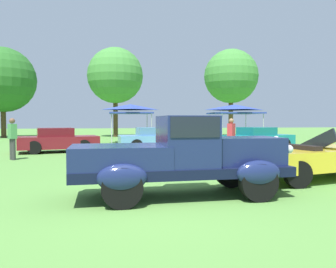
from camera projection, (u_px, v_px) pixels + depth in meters
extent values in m
plane|color=#568C3D|center=(164.00, 200.00, 6.74)|extent=(120.00, 120.00, 0.00)
cube|color=black|center=(180.00, 170.00, 7.03)|extent=(4.51, 1.55, 0.20)
cube|color=navy|center=(240.00, 151.00, 7.28)|extent=(1.68, 1.13, 0.60)
ellipsoid|color=silver|center=(276.00, 151.00, 7.45)|extent=(0.17, 0.52, 0.68)
cube|color=navy|center=(186.00, 141.00, 7.03)|extent=(1.10, 1.40, 1.04)
cube|color=black|center=(186.00, 126.00, 7.02)|extent=(1.01, 1.43, 0.40)
cube|color=navy|center=(120.00, 157.00, 6.77)|extent=(1.98, 1.45, 0.48)
ellipsoid|color=navy|center=(231.00, 164.00, 8.02)|extent=(0.93, 0.38, 0.52)
ellipsoid|color=navy|center=(259.00, 173.00, 6.61)|extent=(0.93, 0.38, 0.52)
ellipsoid|color=navy|center=(118.00, 167.00, 7.48)|extent=(0.93, 0.38, 0.52)
ellipsoid|color=navy|center=(122.00, 178.00, 6.07)|extent=(0.93, 0.38, 0.52)
sphere|color=silver|center=(268.00, 146.00, 7.89)|extent=(0.18, 0.18, 0.18)
sphere|color=silver|center=(289.00, 149.00, 7.03)|extent=(0.18, 0.18, 0.18)
cylinder|color=black|center=(231.00, 171.00, 8.03)|extent=(0.76, 0.24, 0.76)
cylinder|color=black|center=(258.00, 182.00, 6.61)|extent=(0.76, 0.24, 0.76)
cylinder|color=black|center=(118.00, 175.00, 7.49)|extent=(0.76, 0.24, 0.76)
cylinder|color=black|center=(122.00, 188.00, 6.08)|extent=(0.76, 0.24, 0.76)
cube|color=yellow|center=(311.00, 158.00, 9.10)|extent=(4.30, 2.60, 0.52)
cube|color=black|center=(318.00, 143.00, 9.18)|extent=(0.35, 1.23, 0.82)
cube|color=black|center=(300.00, 150.00, 8.94)|extent=(0.55, 1.24, 0.28)
cylinder|color=black|center=(322.00, 162.00, 10.33)|extent=(0.66, 0.20, 0.66)
cylinder|color=black|center=(256.00, 166.00, 9.32)|extent=(0.66, 0.20, 0.66)
cylinder|color=black|center=(298.00, 174.00, 7.91)|extent=(0.66, 0.20, 0.66)
cube|color=maroon|center=(59.00, 142.00, 16.83)|extent=(4.12, 2.49, 0.60)
cube|color=maroon|center=(55.00, 132.00, 16.75)|extent=(1.97, 1.78, 0.44)
cylinder|color=black|center=(84.00, 146.00, 16.58)|extent=(0.64, 0.22, 0.64)
cylinder|color=black|center=(34.00, 148.00, 15.68)|extent=(0.64, 0.22, 0.64)
cube|color=#669EDB|center=(157.00, 141.00, 18.04)|extent=(4.13, 1.95, 0.60)
cube|color=#517EAF|center=(154.00, 131.00, 17.98)|extent=(1.86, 1.56, 0.44)
cylinder|color=black|center=(182.00, 145.00, 17.59)|extent=(0.64, 0.22, 0.64)
cylinder|color=black|center=(137.00, 145.00, 17.00)|extent=(0.64, 0.22, 0.64)
cube|color=teal|center=(259.00, 140.00, 18.41)|extent=(4.13, 2.69, 0.60)
cube|color=#146A6E|center=(256.00, 131.00, 18.32)|extent=(2.02, 1.86, 0.44)
cylinder|color=black|center=(284.00, 144.00, 18.24)|extent=(0.64, 0.22, 0.64)
cylinder|color=black|center=(252.00, 145.00, 17.21)|extent=(0.64, 0.22, 0.64)
cylinder|color=#383838|center=(12.00, 149.00, 13.60)|extent=(0.16, 0.16, 0.86)
cylinder|color=#383838|center=(14.00, 149.00, 13.45)|extent=(0.16, 0.16, 0.86)
cube|color=#4C9351|center=(12.00, 131.00, 13.49)|extent=(0.42, 0.47, 0.60)
sphere|color=brown|center=(12.00, 121.00, 13.48)|extent=(0.22, 0.22, 0.22)
cylinder|color=#383838|center=(211.00, 156.00, 10.93)|extent=(0.16, 0.16, 0.86)
cylinder|color=#383838|center=(210.00, 157.00, 10.74)|extent=(0.16, 0.16, 0.86)
cube|color=#336BB2|center=(211.00, 134.00, 10.81)|extent=(0.40, 0.47, 0.60)
sphere|color=brown|center=(211.00, 121.00, 10.79)|extent=(0.22, 0.22, 0.22)
cylinder|color=#9E998E|center=(232.00, 146.00, 15.17)|extent=(0.16, 0.16, 0.86)
cylinder|color=#9E998E|center=(230.00, 146.00, 15.00)|extent=(0.16, 0.16, 0.86)
cube|color=#D1333D|center=(231.00, 130.00, 15.05)|extent=(0.45, 0.46, 0.60)
sphere|color=#936B4C|center=(231.00, 121.00, 15.03)|extent=(0.22, 0.22, 0.22)
cylinder|color=#B7B7BC|center=(147.00, 128.00, 24.72)|extent=(0.05, 0.05, 2.05)
cylinder|color=#B7B7BC|center=(152.00, 129.00, 22.16)|extent=(0.05, 0.05, 2.05)
cylinder|color=#B7B7BC|center=(111.00, 128.00, 24.26)|extent=(0.05, 0.05, 2.05)
cylinder|color=#B7B7BC|center=(112.00, 129.00, 21.70)|extent=(0.05, 0.05, 2.05)
cube|color=#2D429E|center=(131.00, 113.00, 23.17)|extent=(2.90, 2.90, 0.10)
pyramid|color=#2D429E|center=(130.00, 107.00, 23.15)|extent=(2.84, 2.84, 0.38)
cylinder|color=#B7B7BC|center=(246.00, 128.00, 25.35)|extent=(0.05, 0.05, 2.05)
cylinder|color=#B7B7BC|center=(263.00, 129.00, 22.49)|extent=(0.05, 0.05, 2.05)
cylinder|color=#B7B7BC|center=(209.00, 128.00, 24.84)|extent=(0.05, 0.05, 2.05)
cylinder|color=#B7B7BC|center=(222.00, 129.00, 21.98)|extent=(0.05, 0.05, 2.05)
cube|color=#2D429E|center=(235.00, 113.00, 23.62)|extent=(3.23, 3.23, 0.10)
pyramid|color=#2D429E|center=(235.00, 107.00, 23.60)|extent=(3.17, 3.17, 0.38)
cylinder|color=#47331E|center=(3.00, 118.00, 30.49)|extent=(0.44, 0.44, 3.65)
sphere|color=#286623|center=(3.00, 80.00, 30.34)|extent=(5.88, 5.88, 5.88)
cylinder|color=#47331E|center=(116.00, 114.00, 32.14)|extent=(0.44, 0.44, 4.42)
sphere|color=#428938|center=(115.00, 75.00, 31.98)|extent=(5.31, 5.31, 5.31)
cylinder|color=brown|center=(231.00, 114.00, 32.59)|extent=(0.44, 0.44, 4.43)
sphere|color=#428938|center=(231.00, 76.00, 32.43)|extent=(5.21, 5.21, 5.21)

